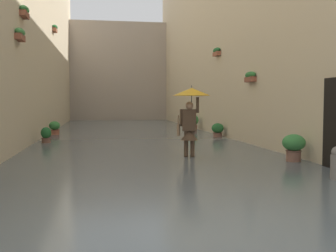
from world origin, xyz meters
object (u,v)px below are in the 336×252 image
at_px(potted_plant_near_left, 193,122).
at_px(potted_plant_mid_right, 55,128).
at_px(potted_plant_far_left, 218,130).
at_px(potted_plant_far_right, 46,135).
at_px(potted_plant_mid_left, 294,146).
at_px(person_wading, 191,107).

xyz_separation_m(potted_plant_near_left, potted_plant_mid_right, (7.10, 1.99, -0.15)).
distance_m(potted_plant_near_left, potted_plant_mid_right, 7.37).
distance_m(potted_plant_far_left, potted_plant_far_right, 7.21).
height_order(potted_plant_mid_left, potted_plant_far_right, potted_plant_mid_left).
relative_size(person_wading, potted_plant_far_left, 3.05).
height_order(potted_plant_mid_left, potted_plant_near_left, potted_plant_near_left).
xyz_separation_m(person_wading, potted_plant_mid_left, (-2.46, 1.33, -1.02)).
bearing_deg(potted_plant_mid_right, potted_plant_near_left, -164.33).
relative_size(potted_plant_near_left, potted_plant_far_right, 1.37).
bearing_deg(potted_plant_far_right, potted_plant_mid_right, -88.47).
bearing_deg(potted_plant_near_left, potted_plant_far_left, 91.17).
relative_size(potted_plant_far_left, potted_plant_near_left, 0.74).
bearing_deg(potted_plant_far_left, potted_plant_mid_left, 89.40).
bearing_deg(potted_plant_mid_right, potted_plant_mid_left, 126.47).
relative_size(potted_plant_mid_right, potted_plant_far_right, 1.06).
distance_m(person_wading, potted_plant_mid_right, 9.57).
relative_size(person_wading, potted_plant_mid_left, 2.64).
bearing_deg(potted_plant_mid_left, potted_plant_mid_right, -53.53).
bearing_deg(potted_plant_mid_left, person_wading, -28.42).
relative_size(person_wading, potted_plant_near_left, 2.26).
xyz_separation_m(potted_plant_mid_left, potted_plant_near_left, (0.01, -11.61, 0.05)).
height_order(person_wading, potted_plant_near_left, person_wading).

